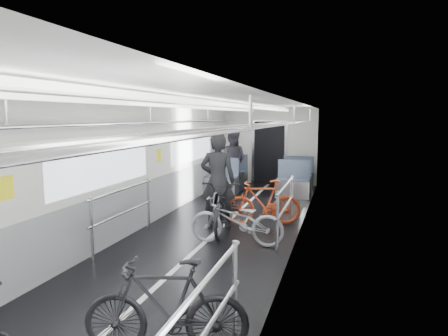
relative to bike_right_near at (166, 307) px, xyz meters
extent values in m
cube|color=black|center=(-0.74, 2.50, -0.45)|extent=(3.00, 14.00, 0.01)
cube|color=white|center=(-0.74, 2.50, 1.95)|extent=(3.00, 14.00, 0.02)
cube|color=silver|center=(-2.24, 2.50, 0.75)|extent=(0.02, 14.00, 2.40)
cube|color=silver|center=(0.76, 2.50, 0.75)|extent=(0.02, 14.00, 2.40)
cube|color=silver|center=(-0.74, 9.50, 0.75)|extent=(3.00, 0.02, 2.40)
cube|color=white|center=(-0.74, 2.50, -0.45)|extent=(0.08, 13.80, 0.01)
cube|color=gray|center=(-2.21, 2.50, 0.00)|extent=(0.01, 13.90, 0.90)
cube|color=gray|center=(0.73, 2.50, 0.00)|extent=(0.01, 13.90, 0.90)
cube|color=white|center=(-2.21, 2.50, 0.95)|extent=(0.01, 10.80, 0.75)
cube|color=white|center=(0.73, 2.50, 0.95)|extent=(0.01, 10.80, 0.75)
cube|color=white|center=(-1.29, 2.50, 1.89)|extent=(0.14, 13.40, 0.05)
cube|color=white|center=(-0.19, 2.50, 1.89)|extent=(0.14, 13.40, 0.05)
cube|color=black|center=(-0.74, 9.44, 0.55)|extent=(0.95, 0.10, 2.00)
imported|color=black|center=(0.00, 0.00, 0.00)|extent=(1.57, 0.80, 0.91)
imported|color=#9D9CA1|center=(-0.19, 3.23, -0.03)|extent=(1.63, 0.62, 0.85)
imported|color=#BE3D17|center=(0.00, 4.60, 0.00)|extent=(1.58, 0.88, 0.91)
imported|color=black|center=(-0.61, 4.01, 0.05)|extent=(0.89, 1.98, 1.01)
imported|color=black|center=(-0.79, 4.11, 0.48)|extent=(0.74, 0.54, 1.86)
imported|color=#2A282F|center=(-1.58, 8.06, 0.43)|extent=(0.92, 0.75, 1.77)
camera|label=1|loc=(1.47, -3.12, 1.71)|focal=32.00mm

